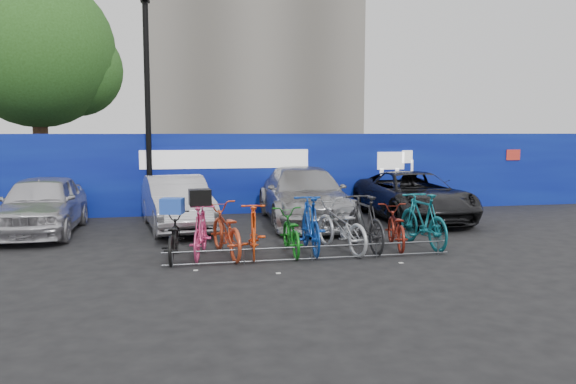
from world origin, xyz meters
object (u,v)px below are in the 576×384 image
object	(u,v)px
lamppost	(148,102)
car_3	(413,196)
tree	(44,55)
bike_5	(310,224)
car_1	(177,203)
bike_0	(173,237)
car_0	(42,204)
bike_8	(395,227)
bike_3	(254,230)
bike_4	(290,232)
bike_1	(200,231)
bike_9	(423,220)
bike_7	(365,222)
bike_rack	(312,253)
bike_2	(226,230)
bike_6	(340,226)
car_2	(304,196)

from	to	relation	value
lamppost	car_3	distance (m)	7.84
tree	bike_5	size ratio (longest dim) A/B	4.00
car_1	bike_0	world-z (taller)	car_1
car_0	bike_8	size ratio (longest dim) A/B	2.45
bike_3	bike_4	bearing A→B (deg)	-168.60
bike_0	bike_1	xyz separation A→B (m)	(0.53, 0.05, 0.07)
tree	car_0	bearing A→B (deg)	-80.33
tree	bike_9	world-z (taller)	tree
bike_5	bike_7	bearing A→B (deg)	-176.01
bike_rack	bike_9	size ratio (longest dim) A/B	2.86
bike_1	bike_8	bearing A→B (deg)	-168.67
car_1	bike_7	world-z (taller)	car_1
tree	car_3	world-z (taller)	tree
car_3	bike_7	world-z (taller)	car_3
car_3	bike_2	distance (m)	6.67
car_1	bike_3	world-z (taller)	car_1
bike_1	bike_6	xyz separation A→B (m)	(2.84, -0.00, 0.01)
tree	bike_0	bearing A→B (deg)	-67.24
car_3	bike_6	distance (m)	4.90
bike_4	bike_9	bearing A→B (deg)	-176.56
bike_4	tree	bearing A→B (deg)	-55.03
bike_4	car_1	bearing A→B (deg)	-55.88
car_3	bike_2	world-z (taller)	car_3
car_2	bike_8	xyz separation A→B (m)	(1.13, -3.64, -0.29)
car_3	bike_9	world-z (taller)	car_3
car_0	bike_2	xyz separation A→B (m)	(4.10, -3.37, -0.19)
lamppost	bike_9	size ratio (longest dim) A/B	3.12
car_1	bike_3	distance (m)	3.84
bike_5	bike_9	size ratio (longest dim) A/B	1.00
bike_rack	car_0	xyz separation A→B (m)	(-5.66, 4.13, 0.56)
bike_rack	bike_4	xyz separation A→B (m)	(-0.27, 0.69, 0.29)
bike_5	car_2	bearing A→B (deg)	-97.50
bike_8	bike_9	xyz separation A→B (m)	(0.60, -0.03, 0.14)
bike_rack	bike_6	bearing A→B (deg)	42.65
bike_7	car_2	bearing A→B (deg)	-86.88
car_2	bike_5	xyz separation A→B (m)	(-0.74, -3.70, -0.16)
lamppost	bike_4	bearing A→B (deg)	-61.09
car_3	bike_3	xyz separation A→B (m)	(-5.05, -3.76, -0.15)
bike_0	bike_4	world-z (taller)	bike_4
car_0	bike_1	bearing A→B (deg)	-43.11
tree	car_3	distance (m)	13.23
bike_rack	bike_3	xyz separation A→B (m)	(-1.02, 0.64, 0.36)
tree	bike_rack	bearing A→B (deg)	-57.55
bike_2	bike_4	xyz separation A→B (m)	(1.30, -0.07, -0.08)
bike_5	bike_9	xyz separation A→B (m)	(2.47, 0.04, 0.00)
bike_3	bike_1	bearing A→B (deg)	3.00
car_3	bike_3	distance (m)	6.29
tree	bike_4	bearing A→B (deg)	-56.86
car_2	bike_1	bearing A→B (deg)	-125.31
bike_5	car_1	bearing A→B (deg)	-48.89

